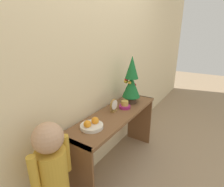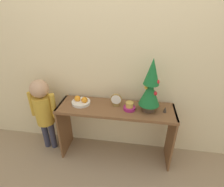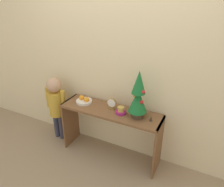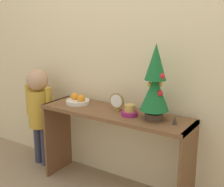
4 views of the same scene
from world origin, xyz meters
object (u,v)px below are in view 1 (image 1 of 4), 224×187
(mini_tree, at_px, (132,81))
(fruit_bowl, at_px, (92,125))
(child_figure, at_px, (52,168))
(figurine, at_px, (138,96))
(singing_bowl, at_px, (125,105))
(desk_clock, at_px, (114,106))

(mini_tree, height_order, fruit_bowl, mini_tree)
(mini_tree, distance_m, child_figure, 1.24)
(figurine, bearing_deg, singing_bowl, -178.97)
(desk_clock, relative_size, child_figure, 0.15)
(singing_bowl, bearing_deg, mini_tree, 6.70)
(figurine, xyz_separation_m, child_figure, (-1.36, 0.01, -0.12))
(fruit_bowl, height_order, singing_bowl, same)
(desk_clock, relative_size, figurine, 2.38)
(fruit_bowl, bearing_deg, mini_tree, -1.30)
(figurine, relative_size, child_figure, 0.06)
(figurine, bearing_deg, child_figure, 179.43)
(fruit_bowl, height_order, desk_clock, desk_clock)
(child_figure, bearing_deg, figurine, -0.57)
(mini_tree, xyz_separation_m, desk_clock, (-0.34, 0.03, -0.20))
(mini_tree, relative_size, child_figure, 0.59)
(mini_tree, xyz_separation_m, fruit_bowl, (-0.73, 0.02, -0.24))
(mini_tree, relative_size, singing_bowl, 4.42)
(mini_tree, xyz_separation_m, figurine, (0.17, -0.02, -0.24))
(figurine, height_order, child_figure, child_figure)
(mini_tree, bearing_deg, singing_bowl, -173.30)
(singing_bowl, xyz_separation_m, desk_clock, (-0.15, 0.05, 0.04))
(fruit_bowl, xyz_separation_m, singing_bowl, (0.54, -0.04, 0.01))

